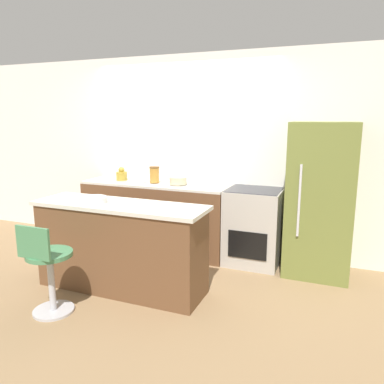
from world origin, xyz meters
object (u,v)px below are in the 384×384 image
stool_chair (48,270)px  oven_range (253,227)px  refrigerator (320,200)px  mixing_bowl (178,181)px  kettle (122,175)px

stool_chair → oven_range: bearing=52.6°
oven_range → refrigerator: size_ratio=0.54×
refrigerator → oven_range: bearing=178.5°
refrigerator → mixing_bowl: (-1.75, -0.01, 0.11)m
stool_chair → mixing_bowl: (0.46, 1.88, 0.55)m
oven_range → stool_chair: size_ratio=1.07×
refrigerator → mixing_bowl: refrigerator is taller
oven_range → mixing_bowl: mixing_bowl is taller
kettle → mixing_bowl: bearing=0.0°
oven_range → kettle: kettle is taller
oven_range → mixing_bowl: (-1.00, -0.03, 0.52)m
stool_chair → mixing_bowl: size_ratio=3.92×
refrigerator → mixing_bowl: size_ratio=7.78×
stool_chair → kettle: 2.01m
refrigerator → stool_chair: size_ratio=1.98×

